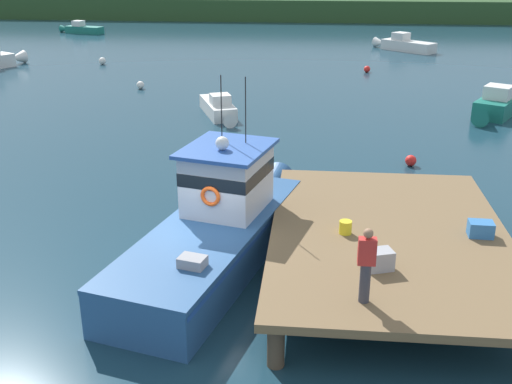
{
  "coord_description": "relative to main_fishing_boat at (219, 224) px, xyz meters",
  "views": [
    {
      "loc": [
        2.84,
        -14.63,
        7.94
      ],
      "look_at": [
        1.2,
        1.92,
        1.4
      ],
      "focal_mm": 43.74,
      "sensor_mm": 36.0,
      "label": 1
    }
  ],
  "objects": [
    {
      "name": "ground_plane",
      "position": [
        -0.34,
        -0.47,
        -1.01
      ],
      "size": [
        200.0,
        200.0,
        0.0
      ],
      "primitive_type": "plane",
      "color": "#193847"
    },
    {
      "name": "moored_boat_far_left",
      "position": [
        -20.92,
        46.11,
        -0.59
      ],
      "size": [
        4.82,
        2.29,
        1.21
      ],
      "color": "#196B5B",
      "rests_on": "ground"
    },
    {
      "name": "mooring_buoy_inshore",
      "position": [
        5.83,
        27.98,
        -0.79
      ],
      "size": [
        0.44,
        0.44,
        0.44
      ],
      "primitive_type": "sphere",
      "color": "red",
      "rests_on": "ground"
    },
    {
      "name": "deckhand_by_the_boat",
      "position": [
        3.6,
        -3.9,
        1.05
      ],
      "size": [
        0.36,
        0.22,
        1.63
      ],
      "color": "#383842",
      "rests_on": "dock"
    },
    {
      "name": "moored_boat_near_channel",
      "position": [
        11.73,
        17.1,
        -0.48
      ],
      "size": [
        3.98,
        5.81,
        1.52
      ],
      "color": "#196B5B",
      "rests_on": "ground"
    },
    {
      "name": "crate_single_by_cleat",
      "position": [
        6.69,
        -0.48,
        0.39
      ],
      "size": [
        0.62,
        0.46,
        0.39
      ],
      "primitive_type": "cube",
      "rotation": [
        0.0,
        0.0,
        -0.04
      ],
      "color": "#3370B2",
      "rests_on": "dock"
    },
    {
      "name": "bait_bucket",
      "position": [
        3.34,
        -0.66,
        0.36
      ],
      "size": [
        0.32,
        0.32,
        0.34
      ],
      "primitive_type": "cylinder",
      "color": "yellow",
      "rests_on": "dock"
    },
    {
      "name": "mooring_buoy_spare_mooring",
      "position": [
        -8.09,
        21.24,
        -0.78
      ],
      "size": [
        0.46,
        0.46,
        0.46
      ],
      "primitive_type": "sphere",
      "color": "silver",
      "rests_on": "ground"
    },
    {
      "name": "far_shoreline",
      "position": [
        -0.34,
        61.53,
        0.19
      ],
      "size": [
        120.0,
        8.0,
        2.4
      ],
      "primitive_type": "cube",
      "color": "#284723",
      "rests_on": "ground"
    },
    {
      "name": "main_fishing_boat",
      "position": [
        0.0,
        0.0,
        0.0
      ],
      "size": [
        4.46,
        9.94,
        4.8
      ],
      "color": "#285184",
      "rests_on": "ground"
    },
    {
      "name": "moored_boat_outer_mooring",
      "position": [
        9.5,
        37.94,
        -0.51
      ],
      "size": [
        4.96,
        4.59,
        1.43
      ],
      "color": "silver",
      "rests_on": "ground"
    },
    {
      "name": "crate_stack_near_edge",
      "position": [
        4.01,
        -2.47,
        0.42
      ],
      "size": [
        0.71,
        0.61,
        0.46
      ],
      "primitive_type": "cube",
      "rotation": [
        0.0,
        0.0,
        0.32
      ],
      "color": "#9E9EA3",
      "rests_on": "dock"
    },
    {
      "name": "dock",
      "position": [
        4.46,
        -0.47,
        0.07
      ],
      "size": [
        6.0,
        9.0,
        1.2
      ],
      "color": "#4C3D2D",
      "rests_on": "ground"
    },
    {
      "name": "mooring_buoy_channel_marker",
      "position": [
        -13.12,
        29.17,
        -0.75
      ],
      "size": [
        0.51,
        0.51,
        0.51
      ],
      "primitive_type": "sphere",
      "color": "silver",
      "rests_on": "ground"
    },
    {
      "name": "mooring_buoy_outer",
      "position": [
        6.23,
        8.37,
        -0.79
      ],
      "size": [
        0.43,
        0.43,
        0.43
      ],
      "primitive_type": "sphere",
      "color": "red",
      "rests_on": "ground"
    },
    {
      "name": "moored_boat_mid_harbor",
      "position": [
        -2.38,
        15.28,
        -0.6
      ],
      "size": [
        2.53,
        4.63,
        1.17
      ],
      "color": "silver",
      "rests_on": "ground"
    }
  ]
}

